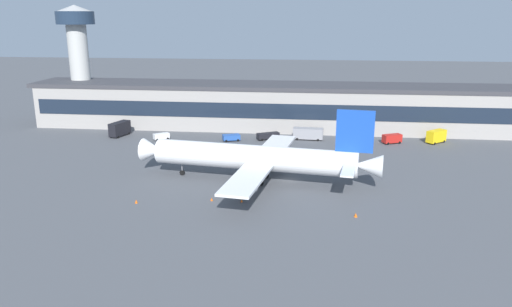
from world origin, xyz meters
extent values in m
plane|color=#4C4F54|center=(0.00, 0.00, 0.00)|extent=(600.00, 600.00, 0.00)
cube|color=#9E9993|center=(0.00, 50.48, 6.28)|extent=(162.63, 17.49, 12.57)
cube|color=#38383D|center=(0.00, 50.48, 13.17)|extent=(165.88, 17.84, 1.20)
cube|color=#192333|center=(0.00, 41.68, 6.91)|extent=(159.38, 0.16, 4.52)
cylinder|color=white|center=(-7.22, -1.73, 5.24)|extent=(43.51, 11.27, 5.28)
cone|color=white|center=(-30.17, 1.51, 5.24)|extent=(5.41, 5.63, 5.02)
cone|color=white|center=(16.00, -5.01, 5.24)|extent=(6.42, 5.52, 4.75)
cube|color=#1947B2|center=(13.18, -4.61, 12.11)|extent=(7.39, 1.53, 8.45)
cube|color=white|center=(11.87, -10.29, 6.04)|extent=(3.71, 9.75, 0.30)
cube|color=white|center=(13.49, 1.21, 6.04)|extent=(3.71, 9.75, 0.30)
cube|color=white|center=(-6.96, -14.25, 4.72)|extent=(8.66, 20.08, 0.50)
cube|color=white|center=(-3.51, 10.22, 4.72)|extent=(8.66, 20.08, 0.50)
cylinder|color=#99999E|center=(-7.55, -11.22, 2.86)|extent=(4.72, 3.48, 2.90)
cylinder|color=#99999E|center=(-4.91, 7.48, 2.86)|extent=(4.72, 3.48, 2.90)
cylinder|color=black|center=(-23.47, 0.56, 0.55)|extent=(1.16, 0.65, 1.10)
cylinder|color=slate|center=(-23.47, 0.56, 2.13)|extent=(0.24, 0.24, 2.60)
cylinder|color=black|center=(-5.41, -4.39, 0.55)|extent=(1.16, 0.65, 1.10)
cylinder|color=slate|center=(-5.41, -4.39, 2.13)|extent=(0.24, 0.24, 2.60)
cylinder|color=black|center=(-4.75, 0.32, 0.55)|extent=(1.16, 0.65, 1.10)
cylinder|color=slate|center=(-4.75, 0.32, 2.13)|extent=(0.24, 0.24, 2.60)
cylinder|color=#B7B7B2|center=(-71.24, 53.98, 15.68)|extent=(6.29, 6.29, 31.37)
cylinder|color=#1E2D42|center=(-71.24, 53.98, 33.37)|extent=(11.95, 11.95, 4.00)
cone|color=#A5A5A5|center=(-71.24, 53.98, 36.37)|extent=(10.76, 10.76, 2.00)
cube|color=yellow|center=(39.07, 36.50, 1.95)|extent=(6.08, 5.78, 3.20)
cube|color=black|center=(40.30, 37.60, 2.59)|extent=(3.04, 3.05, 0.80)
cylinder|color=black|center=(39.91, 38.70, 0.35)|extent=(0.72, 0.69, 0.70)
cylinder|color=black|center=(41.35, 37.09, 0.35)|extent=(0.72, 0.69, 0.70)
cylinder|color=black|center=(36.78, 35.91, 0.35)|extent=(0.72, 0.69, 0.70)
cylinder|color=black|center=(38.22, 34.30, 0.35)|extent=(0.72, 0.69, 0.70)
cube|color=red|center=(26.82, 34.41, 1.45)|extent=(5.64, 4.22, 2.20)
cube|color=black|center=(25.53, 33.79, 1.89)|extent=(2.51, 2.61, 0.55)
cylinder|color=black|center=(25.60, 32.73, 0.35)|extent=(0.76, 0.57, 0.70)
cylinder|color=black|center=(24.75, 34.52, 0.35)|extent=(0.76, 0.57, 0.70)
cylinder|color=black|center=(28.89, 34.30, 0.35)|extent=(0.76, 0.57, 0.70)
cylinder|color=black|center=(28.03, 36.09, 0.35)|extent=(0.76, 0.57, 0.70)
cube|color=white|center=(-37.61, 31.05, 1.10)|extent=(4.67, 4.13, 1.50)
cube|color=black|center=(-36.64, 31.76, 1.40)|extent=(2.28, 2.32, 0.38)
cylinder|color=black|center=(-36.88, 32.65, 0.35)|extent=(0.74, 0.66, 0.70)
cylinder|color=black|center=(-35.87, 31.27, 0.35)|extent=(0.74, 0.66, 0.70)
cylinder|color=black|center=(-39.36, 30.83, 0.35)|extent=(0.74, 0.66, 0.70)
cylinder|color=black|center=(-38.35, 29.45, 0.35)|extent=(0.74, 0.66, 0.70)
cube|color=black|center=(-51.05, 34.21, 2.25)|extent=(4.50, 7.64, 3.80)
cube|color=black|center=(-50.50, 36.11, 3.01)|extent=(3.00, 3.09, 0.95)
cylinder|color=black|center=(-51.47, 36.95, 0.35)|extent=(0.48, 0.76, 0.70)
cylinder|color=black|center=(-49.22, 36.30, 0.35)|extent=(0.48, 0.76, 0.70)
cylinder|color=black|center=(-52.88, 32.11, 0.35)|extent=(0.48, 0.76, 0.70)
cylinder|color=black|center=(-50.63, 31.46, 0.35)|extent=(0.48, 0.76, 0.70)
cube|color=#2651A5|center=(-17.72, 32.29, 1.05)|extent=(5.41, 4.12, 1.40)
cube|color=black|center=(-16.48, 32.75, 1.33)|extent=(2.41, 2.83, 0.35)
cylinder|color=black|center=(-16.55, 33.98, 0.35)|extent=(0.76, 0.53, 0.70)
cylinder|color=black|center=(-15.73, 31.78, 0.35)|extent=(0.76, 0.53, 0.70)
cylinder|color=black|center=(-19.70, 32.80, 0.35)|extent=(0.76, 0.53, 0.70)
cylinder|color=black|center=(-18.88, 30.60, 0.35)|extent=(0.76, 0.53, 0.70)
cube|color=black|center=(-7.55, 34.94, 1.15)|extent=(6.58, 4.81, 1.60)
cube|color=black|center=(-6.00, 35.77, 1.47)|extent=(2.85, 2.68, 0.40)
cylinder|color=black|center=(-6.01, 36.79, 0.35)|extent=(0.76, 0.60, 0.70)
cylinder|color=black|center=(-5.15, 35.21, 0.35)|extent=(0.76, 0.60, 0.70)
cylinder|color=black|center=(-9.95, 34.66, 0.35)|extent=(0.76, 0.60, 0.70)
cylinder|color=black|center=(-9.09, 33.08, 0.35)|extent=(0.76, 0.60, 0.70)
cube|color=gray|center=(3.74, 36.09, 1.85)|extent=(8.57, 3.37, 3.00)
cube|color=black|center=(6.05, 35.93, 2.45)|extent=(3.11, 2.77, 0.75)
cylinder|color=black|center=(6.76, 37.14, 0.35)|extent=(0.72, 0.35, 0.70)
cylinder|color=black|center=(6.59, 34.63, 0.35)|extent=(0.72, 0.35, 0.70)
cylinder|color=black|center=(0.90, 37.55, 0.35)|extent=(0.72, 0.35, 0.70)
cylinder|color=black|center=(0.73, 35.03, 0.35)|extent=(0.72, 0.35, 0.70)
cone|color=#F2590C|center=(-13.84, -14.07, 0.30)|extent=(0.48, 0.48, 0.60)
cone|color=#F2590C|center=(-27.68, -16.93, 0.33)|extent=(0.53, 0.53, 0.67)
cone|color=#F2590C|center=(12.82, -18.86, 0.37)|extent=(0.60, 0.60, 0.75)
cone|color=#F2590C|center=(-8.04, -14.13, 0.28)|extent=(0.45, 0.45, 0.56)
camera|label=1|loc=(4.60, -99.77, 33.94)|focal=34.33mm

